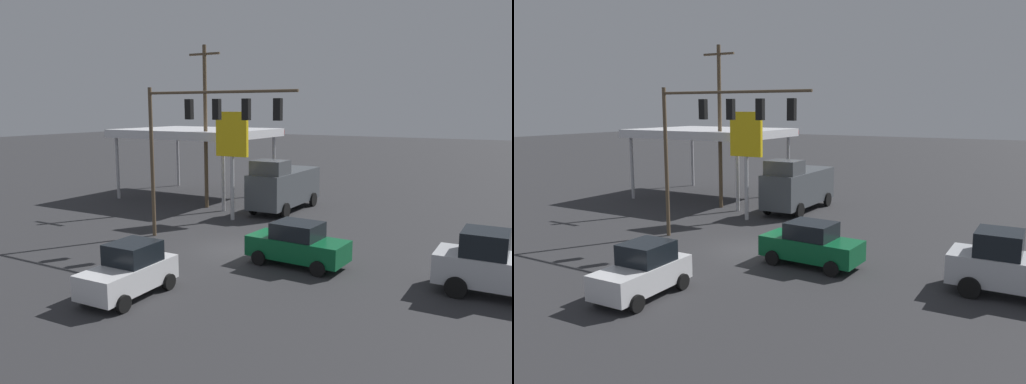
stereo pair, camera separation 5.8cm
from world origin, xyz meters
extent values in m
plane|color=#2D2D30|center=(0.00, 0.00, 0.00)|extent=(200.00, 200.00, 0.00)
cylinder|color=brown|center=(5.33, -0.21, 3.95)|extent=(0.20, 0.20, 7.91)
cylinder|color=brown|center=(1.10, -0.21, 7.61)|extent=(8.46, 0.14, 0.14)
cube|color=black|center=(2.81, -0.21, 6.79)|extent=(0.36, 0.28, 1.00)
sphere|color=#360505|center=(2.81, -0.39, 7.09)|extent=(0.22, 0.22, 0.22)
sphere|color=#392305|center=(2.81, -0.39, 6.79)|extent=(0.22, 0.22, 0.22)
sphere|color=#41FF6B|center=(2.81, -0.39, 6.49)|extent=(0.22, 0.22, 0.22)
cube|color=black|center=(1.16, -0.21, 6.79)|extent=(0.36, 0.28, 1.00)
sphere|color=#360505|center=(1.16, -0.39, 7.09)|extent=(0.22, 0.22, 0.22)
sphere|color=#392305|center=(1.16, -0.39, 6.79)|extent=(0.22, 0.22, 0.22)
sphere|color=#41FF6B|center=(1.16, -0.39, 6.49)|extent=(0.22, 0.22, 0.22)
cube|color=black|center=(-0.49, -0.21, 6.79)|extent=(0.36, 0.28, 1.00)
sphere|color=#360505|center=(-0.49, -0.39, 7.09)|extent=(0.22, 0.22, 0.22)
sphere|color=#392305|center=(-0.49, -0.39, 6.79)|extent=(0.22, 0.22, 0.22)
sphere|color=#41FF6B|center=(-0.49, -0.39, 6.49)|extent=(0.22, 0.22, 0.22)
cube|color=black|center=(-2.14, -0.21, 6.79)|extent=(0.36, 0.28, 1.00)
sphere|color=#360505|center=(-2.14, -0.39, 7.09)|extent=(0.22, 0.22, 0.22)
sphere|color=#392305|center=(-2.14, -0.39, 6.79)|extent=(0.22, 0.22, 0.22)
sphere|color=#41FF6B|center=(-2.14, -0.39, 6.49)|extent=(0.22, 0.22, 0.22)
cylinder|color=brown|center=(7.34, -8.04, 5.50)|extent=(0.26, 0.26, 10.99)
cube|color=brown|center=(7.34, -8.04, 10.39)|extent=(2.40, 0.14, 0.14)
cube|color=silver|center=(10.44, -11.26, 4.97)|extent=(10.77, 8.53, 0.60)
cube|color=red|center=(10.44, -15.55, 4.97)|extent=(10.77, 0.06, 0.36)
cylinder|color=#B7B7BC|center=(5.66, -14.93, 2.34)|extent=(0.24, 0.24, 4.67)
cylinder|color=#B7B7BC|center=(15.23, -14.93, 2.34)|extent=(0.24, 0.24, 4.67)
cylinder|color=#B7B7BC|center=(5.66, -7.60, 2.34)|extent=(0.24, 0.24, 4.67)
cylinder|color=#B7B7BC|center=(15.23, -7.60, 2.34)|extent=(0.24, 0.24, 4.67)
cylinder|color=#B7B7BC|center=(3.70, -5.60, 3.32)|extent=(0.24, 0.24, 6.63)
cube|color=yellow|center=(3.70, -5.60, 5.29)|extent=(2.17, 0.24, 2.69)
cube|color=black|center=(3.70, -5.73, 5.29)|extent=(1.52, 0.04, 0.94)
cube|color=#474C51|center=(2.20, -9.86, 1.58)|extent=(2.31, 6.80, 2.20)
cube|color=#45494E|center=(2.21, -7.76, 3.13)|extent=(2.12, 1.80, 0.90)
cylinder|color=black|center=(1.04, -7.65, 0.48)|extent=(0.22, 0.96, 0.96)
cylinder|color=black|center=(3.38, -7.65, 0.48)|extent=(0.22, 0.96, 0.96)
cylinder|color=black|center=(1.03, -12.07, 0.48)|extent=(0.22, 0.96, 0.96)
cylinder|color=black|center=(3.37, -12.07, 0.48)|extent=(0.22, 0.96, 0.96)
cube|color=silver|center=(0.25, 7.11, 0.76)|extent=(1.77, 3.83, 0.90)
cube|color=black|center=(0.25, 6.81, 1.59)|extent=(1.60, 1.73, 0.76)
cylinder|color=black|center=(-0.65, 8.33, 0.31)|extent=(0.23, 0.62, 0.62)
cylinder|color=black|center=(1.09, 8.36, 0.31)|extent=(0.23, 0.62, 0.62)
cylinder|color=black|center=(-0.60, 5.86, 0.31)|extent=(0.23, 0.62, 0.62)
cylinder|color=black|center=(1.14, 5.89, 0.31)|extent=(0.23, 0.62, 0.62)
cube|color=#0C592D|center=(-3.61, 0.70, 0.78)|extent=(4.49, 2.04, 0.90)
cube|color=black|center=(-3.61, 0.70, 1.58)|extent=(2.09, 1.77, 0.70)
cylinder|color=black|center=(-2.13, 1.54, 0.33)|extent=(0.67, 0.26, 0.66)
cylinder|color=black|center=(-2.23, -0.30, 0.33)|extent=(0.67, 0.26, 0.66)
cylinder|color=black|center=(-4.99, 1.70, 0.33)|extent=(0.67, 0.26, 0.66)
cylinder|color=black|center=(-5.09, -0.14, 0.33)|extent=(0.67, 0.26, 0.66)
cube|color=silver|center=(-11.96, 0.40, 0.95)|extent=(5.21, 2.03, 1.10)
cube|color=black|center=(-11.06, 0.40, 1.95)|extent=(1.61, 1.85, 0.90)
cylinder|color=black|center=(-10.27, 1.41, 0.40)|extent=(0.80, 0.22, 0.80)
cylinder|color=black|center=(-10.28, -0.63, 0.40)|extent=(0.80, 0.22, 0.80)
camera|label=1|loc=(-12.41, 20.06, 6.85)|focal=35.00mm
camera|label=2|loc=(-12.46, 20.03, 6.85)|focal=35.00mm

